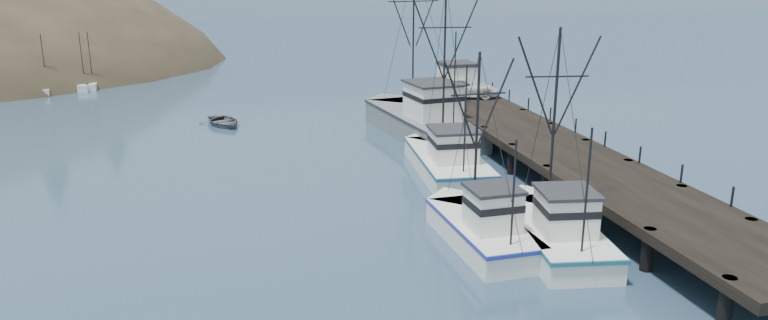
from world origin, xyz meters
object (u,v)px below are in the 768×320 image
pier (549,146)px  trawler_far (446,159)px  trawler_near (553,229)px  work_vessel (420,119)px  motorboat (224,125)px  pier_shed (457,77)px  pickup_truck (464,88)px  trawler_mid (480,227)px

pier → trawler_far: bearing=166.6°
trawler_near → trawler_far: 13.01m
work_vessel → motorboat: work_vessel is taller
pier_shed → trawler_far: bearing=-111.0°
pier_shed → pickup_truck: bearing=-90.8°
pier → trawler_near: trawler_near is taller
trawler_mid → motorboat: size_ratio=2.05×
pier → trawler_far: size_ratio=3.58×
trawler_near → pier_shed: 29.94m
trawler_mid → pier_shed: trawler_mid is taller
trawler_far → work_vessel: 10.15m
pickup_truck → trawler_far: bearing=169.2°
trawler_near → trawler_mid: trawler_near is taller
pier → trawler_mid: size_ratio=4.58×
trawler_near → motorboat: size_ratio=2.29×
work_vessel → pier_shed: 8.49m
pier → work_vessel: bearing=115.0°
trawler_near → trawler_mid: bearing=162.7°
pier_shed → pickup_truck: 2.03m
trawler_near → pickup_truck: trawler_near is taller
trawler_mid → pier_shed: (8.47, 28.34, 2.60)m
pier → pier_shed: size_ratio=13.75×
trawler_mid → trawler_far: trawler_far is taller
motorboat → work_vessel: bearing=-43.5°
work_vessel → motorboat: bearing=155.7°
pier → pier_shed: bearing=90.8°
pier → pier_shed: (-0.24, 18.00, 1.73)m
trawler_near → trawler_far: (-1.21, 12.95, 0.00)m
pier → motorboat: (-20.79, 18.60, -1.69)m
trawler_near → work_vessel: bearing=90.2°
pickup_truck → pier: bearing=-166.4°
trawler_near → motorboat: (-15.45, 29.98, -0.82)m
trawler_far → pickup_truck: trawler_far is taller
trawler_far → pickup_truck: bearing=66.5°
trawler_mid → work_vessel: 22.23m
trawler_mid → work_vessel: bearing=81.5°
work_vessel → pier_shed: size_ratio=5.14×
trawler_far → work_vessel: bearing=83.6°
pier → work_vessel: (-5.42, 11.64, -0.46)m
trawler_near → work_vessel: size_ratio=0.65×
pier → pickup_truck: pickup_truck is taller
pier → motorboat: pier is taller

